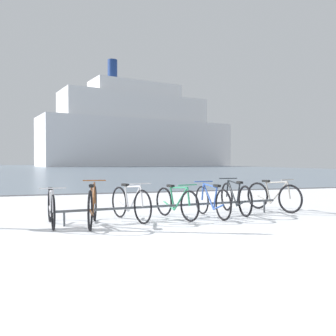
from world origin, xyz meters
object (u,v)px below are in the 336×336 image
at_px(bicycle_3, 176,203).
at_px(ferry_ship, 138,132).
at_px(bicycle_0, 51,208).
at_px(bicycle_2, 130,203).
at_px(bicycle_1, 93,205).
at_px(bicycle_6, 273,196).
at_px(bicycle_4, 212,201).
at_px(bicycle_5, 235,198).

xyz_separation_m(bicycle_3, ferry_ship, (16.01, 80.63, 8.17)).
height_order(bicycle_0, bicycle_2, bicycle_2).
bearing_deg(bicycle_1, bicycle_6, 10.00).
height_order(bicycle_1, bicycle_4, bicycle_1).
distance_m(bicycle_5, bicycle_6, 1.10).
xyz_separation_m(bicycle_4, ferry_ship, (15.20, 80.67, 8.16)).
relative_size(bicycle_1, bicycle_6, 1.10).
height_order(bicycle_1, ferry_ship, ferry_ship).
bearing_deg(bicycle_3, ferry_ship, 78.77).
bearing_deg(bicycle_0, bicycle_2, 6.72).
xyz_separation_m(bicycle_0, bicycle_4, (3.33, 0.13, 0.01)).
bearing_deg(bicycle_5, bicycle_1, -169.10).
xyz_separation_m(bicycle_0, bicycle_5, (4.06, 0.46, 0.02)).
distance_m(bicycle_0, bicycle_3, 2.53).
xyz_separation_m(bicycle_1, bicycle_4, (2.58, 0.31, -0.03)).
relative_size(bicycle_3, bicycle_4, 0.95).
relative_size(bicycle_2, bicycle_3, 1.03).
bearing_deg(bicycle_0, bicycle_4, 2.22).
bearing_deg(bicycle_1, ferry_ship, 77.61).
bearing_deg(ferry_ship, bicycle_6, -99.47).
bearing_deg(bicycle_0, bicycle_1, -13.26).
height_order(bicycle_2, ferry_ship, ferry_ship).
height_order(bicycle_0, bicycle_3, bicycle_0).
xyz_separation_m(bicycle_1, bicycle_6, (4.41, 0.78, -0.02)).
height_order(bicycle_3, bicycle_4, bicycle_4).
height_order(bicycle_0, bicycle_4, bicycle_4).
bearing_deg(ferry_ship, bicycle_2, -101.90).
height_order(bicycle_4, bicycle_5, bicycle_5).
relative_size(bicycle_2, ferry_ship, 0.03).
xyz_separation_m(bicycle_2, bicycle_6, (3.62, 0.42, -0.00)).
distance_m(bicycle_1, bicycle_4, 2.60).
bearing_deg(bicycle_3, bicycle_5, 10.90).
distance_m(bicycle_4, bicycle_5, 0.81).
relative_size(bicycle_3, bicycle_5, 0.89).
bearing_deg(bicycle_0, bicycle_5, 6.47).
height_order(bicycle_0, bicycle_5, bicycle_5).
height_order(bicycle_2, bicycle_6, bicycle_6).
bearing_deg(bicycle_2, bicycle_1, -155.56).
distance_m(bicycle_3, bicycle_4, 0.81).
xyz_separation_m(bicycle_0, bicycle_1, (0.75, -0.18, 0.04)).
bearing_deg(bicycle_5, bicycle_2, -173.68).
height_order(bicycle_0, bicycle_1, bicycle_1).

